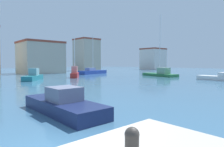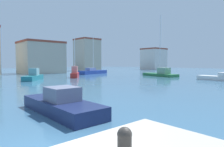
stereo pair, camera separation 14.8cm
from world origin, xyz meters
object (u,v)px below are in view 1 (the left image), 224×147
(motorboat_teal_distant_east, at_px, (33,76))
(motorboat_navy_far_right, at_px, (63,104))
(mooring_bollard, at_px, (132,140))
(sailboat_red_outer_mooring, at_px, (75,73))
(sailboat_blue_far_left, at_px, (93,72))
(sailboat_green_mid_harbor, at_px, (161,73))

(motorboat_teal_distant_east, height_order, motorboat_navy_far_right, motorboat_teal_distant_east)
(mooring_bollard, relative_size, sailboat_red_outer_mooring, 0.07)
(sailboat_blue_far_left, bearing_deg, motorboat_navy_far_right, -128.52)
(sailboat_blue_far_left, height_order, sailboat_red_outer_mooring, sailboat_blue_far_left)
(sailboat_red_outer_mooring, distance_m, motorboat_navy_far_right, 25.15)
(sailboat_red_outer_mooring, relative_size, motorboat_teal_distant_east, 1.37)
(sailboat_red_outer_mooring, xyz_separation_m, motorboat_teal_distant_east, (-7.44, -0.44, -0.19))
(sailboat_blue_far_left, relative_size, motorboat_navy_far_right, 1.58)
(sailboat_blue_far_left, height_order, motorboat_teal_distant_east, sailboat_blue_far_left)
(sailboat_red_outer_mooring, distance_m, sailboat_green_mid_harbor, 16.48)
(mooring_bollard, relative_size, sailboat_blue_far_left, 0.05)
(motorboat_teal_distant_east, xyz_separation_m, sailboat_green_mid_harbor, (21.68, -7.84, 0.02))
(sailboat_blue_far_left, xyz_separation_m, sailboat_red_outer_mooring, (-9.17, -7.14, 0.22))
(mooring_bollard, bearing_deg, sailboat_green_mid_harbor, 33.53)
(motorboat_navy_far_right, xyz_separation_m, sailboat_green_mid_harbor, (27.68, 12.98, 0.13))
(sailboat_red_outer_mooring, bearing_deg, motorboat_teal_distant_east, -176.62)
(sailboat_blue_far_left, distance_m, sailboat_red_outer_mooring, 11.62)
(mooring_bollard, xyz_separation_m, motorboat_navy_far_right, (2.27, 6.87, -0.77))
(sailboat_blue_far_left, distance_m, motorboat_navy_far_right, 36.30)
(sailboat_blue_far_left, height_order, motorboat_navy_far_right, sailboat_blue_far_left)
(sailboat_red_outer_mooring, relative_size, motorboat_navy_far_right, 1.22)
(mooring_bollard, relative_size, motorboat_navy_far_right, 0.09)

